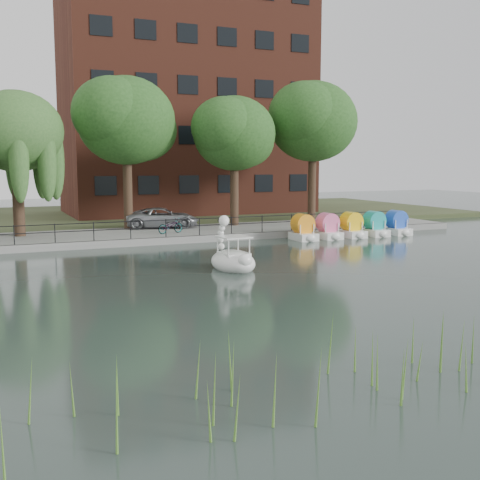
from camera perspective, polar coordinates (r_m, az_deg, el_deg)
ground_plane at (r=21.90m, az=3.01°, el=-4.69°), size 120.00×120.00×0.00m
promenade at (r=36.69m, az=-8.26°, el=0.48°), size 40.00×6.00×0.40m
kerb at (r=33.87m, az=-6.93°, el=-0.08°), size 40.00×0.25×0.40m
land_strip at (r=50.26m, az=-12.52°, el=2.22°), size 60.00×22.00×0.36m
railing at (r=33.95m, az=-7.05°, el=1.55°), size 32.00×0.05×1.00m
apartment_building at (r=52.05m, az=-5.04°, el=12.66°), size 20.00×10.07×18.00m
willow_mid at (r=36.23m, az=-20.55°, el=9.58°), size 5.32×5.32×8.15m
broadleaf_center at (r=38.20m, az=-10.74°, el=11.01°), size 6.00×6.00×9.25m
broadleaf_right at (r=39.86m, az=-0.55°, el=10.01°), size 5.40×5.40×8.32m
broadleaf_far at (r=43.74m, az=6.93°, el=11.05°), size 6.30×6.30×9.71m
minivan at (r=38.68m, az=-7.37°, el=2.25°), size 3.65×5.75×1.48m
bicycle at (r=35.62m, az=-6.63°, el=1.43°), size 1.13×1.82×1.00m
swan_boat at (r=25.88m, az=-0.73°, el=-1.68°), size 1.82×2.81×2.26m
pedal_boat_row at (r=37.41m, az=10.54°, el=1.19°), size 7.95×1.70×1.40m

